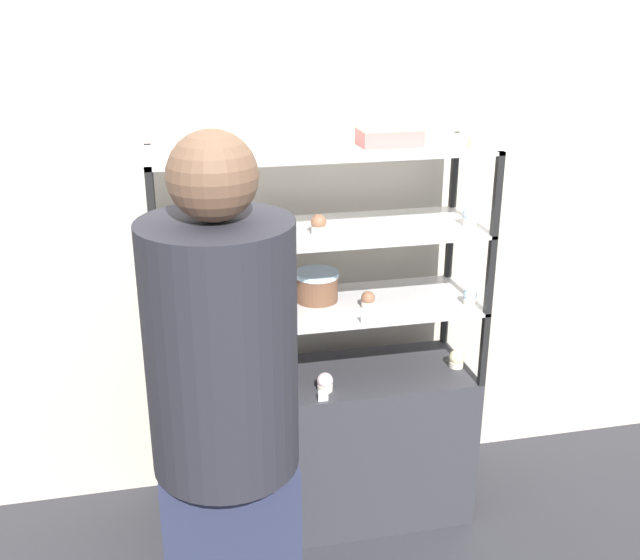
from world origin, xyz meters
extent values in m
plane|color=#2D2D33|center=(0.00, 0.00, 0.00)|extent=(20.00, 20.00, 0.00)
cube|color=beige|center=(0.00, 0.35, 1.30)|extent=(8.00, 0.05, 2.60)
cube|color=#333338|center=(0.00, 0.00, 0.32)|extent=(1.18, 0.41, 0.63)
cube|color=black|center=(-0.58, 0.19, 0.78)|extent=(0.02, 0.02, 0.29)
cube|color=black|center=(0.58, 0.19, 0.78)|extent=(0.02, 0.02, 0.29)
cube|color=black|center=(-0.58, -0.19, 0.78)|extent=(0.02, 0.02, 0.29)
cube|color=black|center=(0.58, -0.19, 0.78)|extent=(0.02, 0.02, 0.29)
cube|color=silver|center=(0.00, 0.00, 0.92)|extent=(1.18, 0.41, 0.01)
cube|color=black|center=(-0.58, 0.19, 1.07)|extent=(0.02, 0.02, 0.29)
cube|color=black|center=(0.58, 0.19, 1.07)|extent=(0.02, 0.02, 0.29)
cube|color=black|center=(-0.58, -0.19, 1.07)|extent=(0.02, 0.02, 0.29)
cube|color=black|center=(0.58, -0.19, 1.07)|extent=(0.02, 0.02, 0.29)
cube|color=silver|center=(0.00, 0.00, 1.21)|extent=(1.18, 0.41, 0.01)
cube|color=black|center=(-0.58, 0.19, 1.37)|extent=(0.02, 0.02, 0.29)
cube|color=black|center=(0.58, 0.19, 1.37)|extent=(0.02, 0.02, 0.29)
cube|color=black|center=(-0.58, -0.19, 1.37)|extent=(0.02, 0.02, 0.29)
cube|color=black|center=(0.58, -0.19, 1.37)|extent=(0.02, 0.02, 0.29)
cube|color=silver|center=(0.00, 0.00, 1.51)|extent=(1.18, 0.41, 0.01)
cylinder|color=brown|center=(0.00, 0.06, 0.97)|extent=(0.16, 0.16, 0.10)
cylinder|color=silver|center=(0.00, 0.06, 1.03)|extent=(0.16, 0.16, 0.02)
cube|color=#C66660|center=(0.25, -0.01, 1.54)|extent=(0.21, 0.14, 0.06)
cube|color=#F4EAB2|center=(0.25, -0.01, 1.57)|extent=(0.22, 0.14, 0.01)
cylinder|color=#CCB28C|center=(-0.52, -0.08, 0.64)|extent=(0.06, 0.06, 0.02)
sphere|color=#8C5B42|center=(-0.52, -0.08, 0.67)|extent=(0.06, 0.06, 0.06)
cylinder|color=beige|center=(-0.01, -0.11, 0.64)|extent=(0.06, 0.06, 0.02)
sphere|color=silver|center=(-0.01, -0.11, 0.67)|extent=(0.06, 0.06, 0.06)
cylinder|color=beige|center=(0.54, -0.04, 0.64)|extent=(0.06, 0.06, 0.02)
sphere|color=#F4EAB2|center=(0.54, -0.04, 0.67)|extent=(0.06, 0.06, 0.06)
cube|color=white|center=(-0.03, -0.19, 0.65)|extent=(0.04, 0.00, 0.04)
cylinder|color=beige|center=(-0.54, -0.08, 0.94)|extent=(0.05, 0.05, 0.02)
sphere|color=white|center=(-0.54, -0.08, 0.96)|extent=(0.05, 0.05, 0.05)
cylinder|color=beige|center=(-0.19, -0.07, 0.94)|extent=(0.05, 0.05, 0.02)
sphere|color=#8C5B42|center=(-0.19, -0.07, 0.96)|extent=(0.05, 0.05, 0.05)
cylinder|color=beige|center=(0.17, -0.05, 0.94)|extent=(0.05, 0.05, 0.02)
sphere|color=#8C5B42|center=(0.17, -0.05, 0.96)|extent=(0.05, 0.05, 0.05)
cylinder|color=white|center=(0.55, -0.10, 0.94)|extent=(0.05, 0.05, 0.02)
sphere|color=silver|center=(0.55, -0.10, 0.96)|extent=(0.05, 0.05, 0.05)
cube|color=white|center=(0.12, -0.19, 0.95)|extent=(0.04, 0.00, 0.04)
cylinder|color=beige|center=(-0.52, -0.10, 1.23)|extent=(0.05, 0.05, 0.03)
sphere|color=#F4EAB2|center=(-0.52, -0.10, 1.26)|extent=(0.05, 0.05, 0.05)
cylinder|color=white|center=(-0.01, -0.04, 1.23)|extent=(0.05, 0.05, 0.03)
sphere|color=#8C5B42|center=(-0.01, -0.04, 1.26)|extent=(0.05, 0.05, 0.05)
cylinder|color=white|center=(0.54, -0.06, 1.23)|extent=(0.05, 0.05, 0.03)
sphere|color=silver|center=(0.54, -0.06, 1.26)|extent=(0.05, 0.05, 0.05)
cube|color=white|center=(-0.23, -0.19, 1.24)|extent=(0.04, 0.00, 0.04)
cylinder|color=white|center=(-0.53, -0.06, 1.52)|extent=(0.06, 0.06, 0.02)
sphere|color=silver|center=(-0.53, -0.06, 1.55)|extent=(0.06, 0.06, 0.06)
cylinder|color=beige|center=(-0.16, -0.11, 1.52)|extent=(0.06, 0.06, 0.02)
sphere|color=silver|center=(-0.16, -0.11, 1.55)|extent=(0.06, 0.06, 0.06)
cylinder|color=#CCB28C|center=(0.52, -0.11, 1.52)|extent=(0.06, 0.06, 0.02)
sphere|color=#F4EAB2|center=(0.52, -0.11, 1.55)|extent=(0.06, 0.06, 0.06)
cube|color=white|center=(-0.01, -0.19, 1.53)|extent=(0.04, 0.00, 0.04)
torus|color=#EFE5CC|center=(-0.29, -0.04, 1.53)|extent=(0.12, 0.12, 0.03)
cylinder|color=#26262D|center=(-0.42, -0.72, 1.14)|extent=(0.40, 0.40, 0.69)
sphere|color=brown|center=(-0.42, -0.72, 1.60)|extent=(0.22, 0.22, 0.22)
camera|label=1|loc=(-0.55, -2.49, 2.00)|focal=42.00mm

